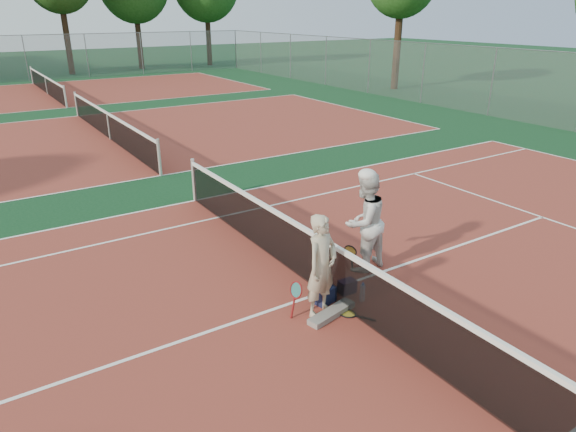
{
  "coord_description": "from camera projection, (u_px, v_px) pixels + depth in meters",
  "views": [
    {
      "loc": [
        -4.68,
        -6.15,
        4.51
      ],
      "look_at": [
        0.0,
        1.11,
        1.05
      ],
      "focal_mm": 32.0,
      "sensor_mm": 36.0,
      "label": 1
    }
  ],
  "objects": [
    {
      "name": "sports_bag_purple",
      "position": [
        347.0,
        286.0,
        8.79
      ],
      "size": [
        0.29,
        0.21,
        0.23
      ],
      "primitive_type": "cube",
      "rotation": [
        0.0,
        0.0,
        -0.04
      ],
      "color": "black",
      "rests_on": "ground"
    },
    {
      "name": "player_a",
      "position": [
        322.0,
        266.0,
        7.92
      ],
      "size": [
        0.71,
        0.57,
        1.69
      ],
      "primitive_type": "imported",
      "rotation": [
        0.0,
        0.0,
        0.29
      ],
      "color": "#B4A78C",
      "rests_on": "ground"
    },
    {
      "name": "court_far_b",
      "position": [
        48.0,
        94.0,
        29.89
      ],
      "size": [
        23.77,
        10.97,
        0.01
      ],
      "primitive_type": "cube",
      "color": "maroon",
      "rests_on": "ground"
    },
    {
      "name": "sports_bag_navy",
      "position": [
        325.0,
        295.0,
        8.49
      ],
      "size": [
        0.4,
        0.31,
        0.28
      ],
      "primitive_type": "cube",
      "rotation": [
        0.0,
        0.0,
        0.22
      ],
      "color": "black",
      "rests_on": "ground"
    },
    {
      "name": "court_far_a",
      "position": [
        110.0,
        139.0,
        19.36
      ],
      "size": [
        23.77,
        10.97,
        0.01
      ],
      "primitive_type": "cube",
      "color": "maroon",
      "rests_on": "ground"
    },
    {
      "name": "fence_back",
      "position": [
        26.0,
        58.0,
        34.8
      ],
      "size": [
        32.0,
        0.06,
        3.0
      ],
      "primitive_type": null,
      "color": "slate",
      "rests_on": "ground"
    },
    {
      "name": "fence_right",
      "position": [
        535.0,
        88.0,
        21.58
      ],
      "size": [
        0.06,
        54.5,
        3.0
      ],
      "primitive_type": null,
      "rotation": [
        0.0,
        0.0,
        1.57
      ],
      "color": "slate",
      "rests_on": "ground"
    },
    {
      "name": "net_main",
      "position": [
        323.0,
        266.0,
        8.64
      ],
      "size": [
        0.1,
        10.98,
        1.02
      ],
      "primitive_type": null,
      "color": "black",
      "rests_on": "ground"
    },
    {
      "name": "player_b",
      "position": [
        364.0,
        222.0,
        9.33
      ],
      "size": [
        1.01,
        0.83,
        1.88
      ],
      "primitive_type": "imported",
      "rotation": [
        0.0,
        0.0,
        3.28
      ],
      "color": "silver",
      "rests_on": "ground"
    },
    {
      "name": "net_far_a",
      "position": [
        109.0,
        126.0,
        19.17
      ],
      "size": [
        0.1,
        10.98,
        1.02
      ],
      "primitive_type": null,
      "color": "black",
      "rests_on": "ground"
    },
    {
      "name": "racket_black_held",
      "position": [
        350.0,
        259.0,
        9.41
      ],
      "size": [
        0.37,
        0.37,
        0.56
      ],
      "primitive_type": null,
      "rotation": [
        0.0,
        0.0,
        3.7
      ],
      "color": "black",
      "rests_on": "ground"
    },
    {
      "name": "water_bottle",
      "position": [
        362.0,
        293.0,
        8.52
      ],
      "size": [
        0.09,
        0.09,
        0.3
      ],
      "primitive_type": "cylinder",
      "color": "#C9E1FF",
      "rests_on": "ground"
    },
    {
      "name": "net_far_b",
      "position": [
        46.0,
        85.0,
        29.7
      ],
      "size": [
        0.1,
        10.98,
        1.02
      ],
      "primitive_type": null,
      "color": "black",
      "rests_on": "ground"
    },
    {
      "name": "net_cover_canvas",
      "position": [
        332.0,
        313.0,
        8.14
      ],
      "size": [
        0.95,
        0.41,
        0.1
      ],
      "primitive_type": "cube",
      "rotation": [
        0.0,
        0.0,
        0.22
      ],
      "color": "slate",
      "rests_on": "ground"
    },
    {
      "name": "ground",
      "position": [
        323.0,
        293.0,
        8.83
      ],
      "size": [
        130.0,
        130.0,
        0.0
      ],
      "primitive_type": "plane",
      "color": "black",
      "rests_on": "ground"
    },
    {
      "name": "racket_red",
      "position": [
        296.0,
        299.0,
        8.06
      ],
      "size": [
        0.24,
        0.31,
        0.59
      ],
      "primitive_type": null,
      "rotation": [
        0.0,
        0.0,
        0.26
      ],
      "color": "maroon",
      "rests_on": "ground"
    },
    {
      "name": "racket_spare",
      "position": [
        347.0,
        314.0,
        8.19
      ],
      "size": [
        0.54,
        0.65,
        0.03
      ],
      "primitive_type": null,
      "rotation": [
        0.0,
        0.0,
        2.11
      ],
      "color": "black",
      "rests_on": "ground"
    },
    {
      "name": "court_main",
      "position": [
        323.0,
        292.0,
        8.83
      ],
      "size": [
        23.77,
        10.97,
        0.01
      ],
      "primitive_type": "cube",
      "color": "maroon",
      "rests_on": "ground"
    }
  ]
}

